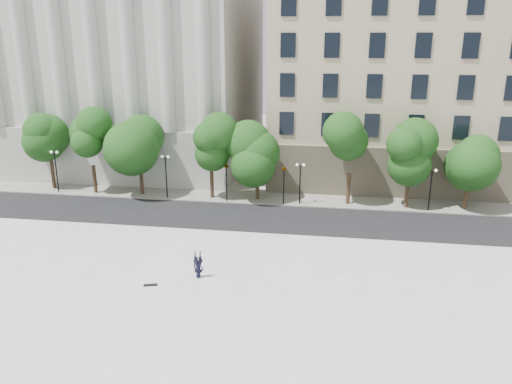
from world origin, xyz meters
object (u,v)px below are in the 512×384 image
skateboard (150,285)px  traffic_light_west (226,164)px  traffic_light_east (284,167)px  person_lying (199,274)px

skateboard → traffic_light_west: bearing=70.8°
traffic_light_west → traffic_light_east: 5.39m
skateboard → traffic_light_east: bearing=54.3°
traffic_light_east → skateboard: 19.24m
traffic_light_west → person_lying: bearing=-84.2°
traffic_light_east → skateboard: size_ratio=5.06×
traffic_light_east → skateboard: bearing=-109.6°
traffic_light_west → skateboard: 18.19m
traffic_light_west → person_lying: (1.67, -16.37, -3.05)m
traffic_light_east → traffic_light_west: bearing=-180.0°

